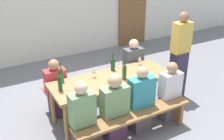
{
  "coord_description": "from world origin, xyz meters",
  "views": [
    {
      "loc": [
        -1.94,
        -3.43,
        2.73
      ],
      "look_at": [
        0.0,
        0.0,
        0.9
      ],
      "focal_mm": 43.14,
      "sensor_mm": 36.0,
      "label": 1
    }
  ],
  "objects": [
    {
      "name": "seated_guest_near_2",
      "position": [
        0.22,
        -0.52,
        0.52
      ],
      "size": [
        0.41,
        0.24,
        1.11
      ],
      "rotation": [
        0.0,
        0.0,
        1.57
      ],
      "color": "#514545",
      "rests_on": "ground"
    },
    {
      "name": "wooden_door",
      "position": [
        2.41,
        3.05,
        1.05
      ],
      "size": [
        0.9,
        0.06,
        2.1
      ],
      "primitive_type": "cube",
      "color": "brown",
      "rests_on": "ground"
    },
    {
      "name": "seated_guest_near_0",
      "position": [
        -0.77,
        -0.52,
        0.53
      ],
      "size": [
        0.35,
        0.24,
        1.12
      ],
      "rotation": [
        0.0,
        0.0,
        1.57
      ],
      "color": "#524441",
      "rests_on": "ground"
    },
    {
      "name": "wine_bottle_3",
      "position": [
        -0.75,
        0.3,
        0.87
      ],
      "size": [
        0.06,
        0.06,
        0.32
      ],
      "color": "#234C2D",
      "rests_on": "tasting_table"
    },
    {
      "name": "standing_host",
      "position": [
        1.49,
        0.04,
        0.81
      ],
      "size": [
        0.34,
        0.24,
        1.67
      ],
      "rotation": [
        0.0,
        0.0,
        3.14
      ],
      "color": "#342C45",
      "rests_on": "ground"
    },
    {
      "name": "wine_bottle_1",
      "position": [
        0.16,
        -0.12,
        0.88
      ],
      "size": [
        0.07,
        0.07,
        0.32
      ],
      "color": "#234C2D",
      "rests_on": "tasting_table"
    },
    {
      "name": "wine_glass_2",
      "position": [
        -0.24,
        0.18,
        0.86
      ],
      "size": [
        0.07,
        0.07,
        0.16
      ],
      "color": "silver",
      "rests_on": "tasting_table"
    },
    {
      "name": "seated_guest_far_1",
      "position": [
        0.77,
        0.52,
        0.54
      ],
      "size": [
        0.37,
        0.24,
        1.14
      ],
      "rotation": [
        0.0,
        0.0,
        -1.57
      ],
      "color": "#2C434F",
      "rests_on": "ground"
    },
    {
      "name": "seated_guest_near_3",
      "position": [
        0.8,
        -0.52,
        0.5
      ],
      "size": [
        0.35,
        0.24,
        1.06
      ],
      "rotation": [
        0.0,
        0.0,
        1.57
      ],
      "color": "#565154",
      "rests_on": "ground"
    },
    {
      "name": "wine_glass_0",
      "position": [
        -0.58,
        -0.25,
        0.87
      ],
      "size": [
        0.07,
        0.07,
        0.17
      ],
      "color": "silver",
      "rests_on": "tasting_table"
    },
    {
      "name": "tasting_table",
      "position": [
        0.0,
        0.0,
        0.67
      ],
      "size": [
        2.04,
        0.75,
        0.75
      ],
      "color": "#9E7247",
      "rests_on": "ground"
    },
    {
      "name": "seated_guest_far_0",
      "position": [
        -0.8,
        0.52,
        0.5
      ],
      "size": [
        0.35,
        0.24,
        1.06
      ],
      "rotation": [
        0.0,
        0.0,
        -1.57
      ],
      "color": "#563456",
      "rests_on": "ground"
    },
    {
      "name": "ground_plane",
      "position": [
        0.0,
        0.0,
        0.0
      ],
      "size": [
        24.0,
        24.0,
        0.0
      ],
      "primitive_type": "plane",
      "color": "slate"
    },
    {
      "name": "bench_far",
      "position": [
        0.0,
        0.67,
        0.35
      ],
      "size": [
        1.94,
        0.3,
        0.45
      ],
      "color": "olive",
      "rests_on": "ground"
    },
    {
      "name": "wine_glass_3",
      "position": [
        0.47,
        -0.27,
        0.87
      ],
      "size": [
        0.07,
        0.07,
        0.17
      ],
      "color": "silver",
      "rests_on": "tasting_table"
    },
    {
      "name": "seated_guest_near_1",
      "position": [
        -0.25,
        -0.52,
        0.53
      ],
      "size": [
        0.41,
        0.24,
        1.11
      ],
      "rotation": [
        0.0,
        0.0,
        1.57
      ],
      "color": "#4D2C48",
      "rests_on": "ground"
    },
    {
      "name": "bench_near",
      "position": [
        0.0,
        -0.67,
        0.35
      ],
      "size": [
        1.94,
        0.3,
        0.45
      ],
      "color": "olive",
      "rests_on": "ground"
    },
    {
      "name": "wine_bottle_0",
      "position": [
        0.17,
        0.27,
        0.86
      ],
      "size": [
        0.08,
        0.08,
        0.3
      ],
      "color": "#194723",
      "rests_on": "tasting_table"
    },
    {
      "name": "wine_glass_1",
      "position": [
        0.72,
        0.24,
        0.86
      ],
      "size": [
        0.07,
        0.07,
        0.16
      ],
      "color": "silver",
      "rests_on": "tasting_table"
    },
    {
      "name": "wine_bottle_2",
      "position": [
        -0.87,
        0.02,
        0.88
      ],
      "size": [
        0.07,
        0.07,
        0.33
      ],
      "color": "#194723",
      "rests_on": "tasting_table"
    }
  ]
}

